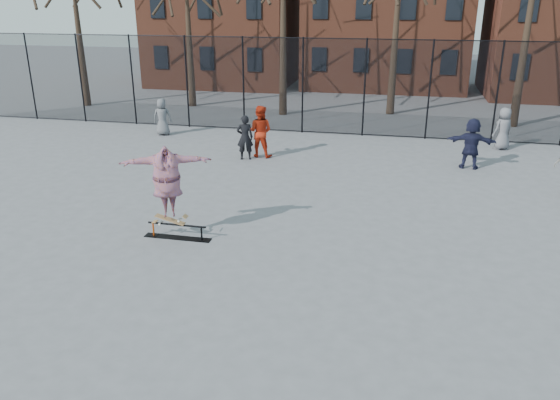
% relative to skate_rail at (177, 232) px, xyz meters
% --- Properties ---
extents(ground, '(100.00, 100.00, 0.00)m').
position_rel_skate_rail_xyz_m(ground, '(2.43, -1.46, -0.15)').
color(ground, slate).
extents(skate_rail, '(1.69, 0.26, 0.37)m').
position_rel_skate_rail_xyz_m(skate_rail, '(0.00, 0.00, 0.00)').
color(skate_rail, black).
rests_on(skate_rail, ground).
extents(skateboard, '(0.81, 0.19, 0.10)m').
position_rel_skate_rail_xyz_m(skateboard, '(-0.17, 0.00, 0.28)').
color(skateboard, olive).
rests_on(skateboard, skate_rail).
extents(skater, '(2.21, 1.37, 1.75)m').
position_rel_skate_rail_xyz_m(skater, '(-0.17, 0.00, 1.20)').
color(skater, '#3E3483').
rests_on(skater, skateboard).
extents(bystander_grey, '(0.85, 0.65, 1.55)m').
position_rel_skate_rail_xyz_m(bystander_grey, '(-4.68, 9.83, 0.63)').
color(bystander_grey, '#5A5B5F').
rests_on(bystander_grey, ground).
extents(bystander_black, '(0.68, 0.54, 1.62)m').
position_rel_skate_rail_xyz_m(bystander_black, '(-0.25, 7.01, 0.66)').
color(bystander_black, black).
rests_on(bystander_black, ground).
extents(bystander_red, '(0.97, 0.79, 1.89)m').
position_rel_skate_rail_xyz_m(bystander_red, '(0.19, 7.49, 0.80)').
color(bystander_red, '#B5260F').
rests_on(bystander_red, ground).
extents(bystander_navy, '(1.67, 0.70, 1.75)m').
position_rel_skate_rail_xyz_m(bystander_navy, '(7.58, 7.60, 0.73)').
color(bystander_navy, '#1A1C34').
rests_on(bystander_navy, ground).
extents(bystander_extra, '(0.94, 0.85, 1.62)m').
position_rel_skate_rail_xyz_m(bystander_extra, '(9.05, 10.45, 0.66)').
color(bystander_extra, slate).
rests_on(bystander_extra, ground).
extents(fence, '(34.03, 0.07, 4.00)m').
position_rel_skate_rail_xyz_m(fence, '(2.42, 11.54, 1.91)').
color(fence, black).
rests_on(fence, ground).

